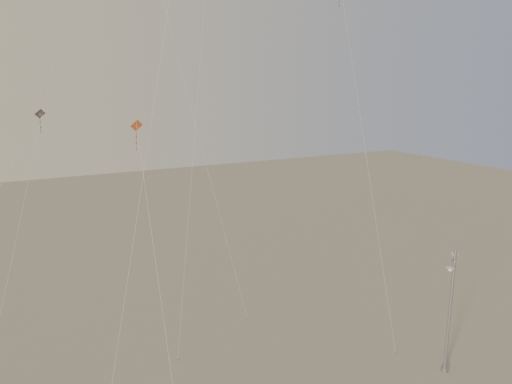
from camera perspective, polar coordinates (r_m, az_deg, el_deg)
name	(u,v)px	position (r m, az deg, el deg)	size (l,w,h in m)	color
street_lamp	(450,307)	(33.24, 21.28, -12.16)	(1.46, 1.05, 8.12)	#92959A
kite_1	(167,16)	(25.62, -10.10, 19.15)	(6.81, 3.33, 28.26)	#2A2623
kite_3	(148,207)	(25.68, -12.28, -1.66)	(1.38, 9.77, 15.77)	#943615
kite_4	(355,82)	(38.56, 11.22, 12.26)	(2.91, 11.34, 25.01)	#2A2623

